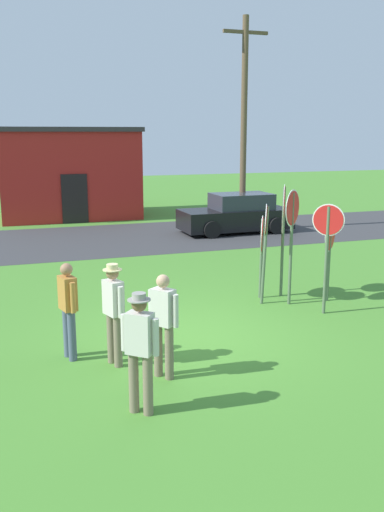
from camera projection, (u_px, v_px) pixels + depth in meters
The scene contains 15 objects.
ground_plane at pixel (190, 338), 10.66m from camera, with size 80.00×80.00×0.00m, color #47842D.
street_asphalt at pixel (98, 240), 20.39m from camera, with size 60.00×6.40×0.01m, color #38383A.
building_background at pixel (68, 172), 25.62m from camera, with size 6.23×4.36×4.05m.
utility_pole at pixel (244, 122), 21.57m from camera, with size 1.80×0.24×8.08m.
parked_car_on_street at pixel (237, 215), 21.81m from camera, with size 4.33×2.07×1.51m.
stop_sign_rear_left at pixel (283, 221), 13.03m from camera, with size 0.38×0.67×2.66m.
stop_sign_nearest at pixel (292, 226), 12.37m from camera, with size 0.62×0.55×2.61m.
stop_sign_center_cluster at pixel (327, 241), 11.76m from camera, with size 0.50×0.47×2.38m.
stop_sign_low_front at pixel (265, 237), 12.47m from camera, with size 0.34×0.64×2.29m.
stop_sign_far_back at pixel (262, 242), 12.96m from camera, with size 0.44×0.79×1.96m.
stop_sign_leaning_right at pixel (330, 241), 12.71m from camera, with size 0.66×0.62×2.06m.
person_on_left at pixel (68, 306), 9.50m from camera, with size 0.30×0.55×1.69m.
person_in_dark_shirt at pixel (140, 346), 7.60m from camera, with size 0.45×0.41×1.74m.
person_near_signs at pixel (163, 320), 8.75m from camera, with size 0.39×0.48×1.69m.
person_with_sunhat at pixel (114, 308), 9.23m from camera, with size 0.33×0.54×1.74m.
Camera 1 is at (-3.20, -9.55, 3.82)m, focal length 39.31 mm.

